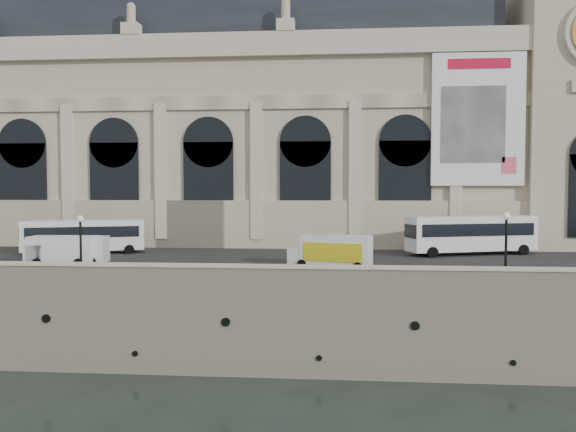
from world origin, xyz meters
name	(u,v)px	position (x,y,z in m)	size (l,w,h in m)	color
ground	(196,376)	(0.00, 0.00, 0.00)	(260.00, 260.00, 0.00)	black
quay	(263,261)	(0.00, 35.00, 3.00)	(160.00, 70.00, 6.00)	#776D5B
street	(234,258)	(0.00, 14.00, 6.03)	(160.00, 24.00, 0.06)	#2D2D2D
parapet	(197,274)	(0.00, 0.60, 6.62)	(160.00, 1.40, 1.21)	#776D5B
museum	(209,126)	(-5.98, 30.86, 19.72)	(69.00, 18.70, 29.10)	#BDAC91
clock_pavilion	(568,84)	(34.00, 27.93, 23.42)	(13.00, 14.72, 36.70)	#BDAC91
bus_left	(84,235)	(-14.57, 15.71, 7.81)	(11.07, 5.79, 3.23)	white
bus_right	(471,233)	(21.66, 17.89, 8.04)	(12.52, 6.23, 3.64)	white
van_b	(72,250)	(-12.34, 8.54, 7.18)	(5.35, 2.56, 2.31)	silver
van_c	(59,251)	(-13.10, 7.89, 7.22)	(5.45, 2.44, 2.38)	white
box_truck	(332,252)	(8.75, 8.12, 7.29)	(6.66, 3.69, 2.56)	white
lamp_left	(81,247)	(-8.63, 2.25, 8.15)	(0.44, 0.44, 4.32)	black
lamp_right	(506,248)	(20.11, 2.20, 8.30)	(0.47, 0.47, 4.62)	black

